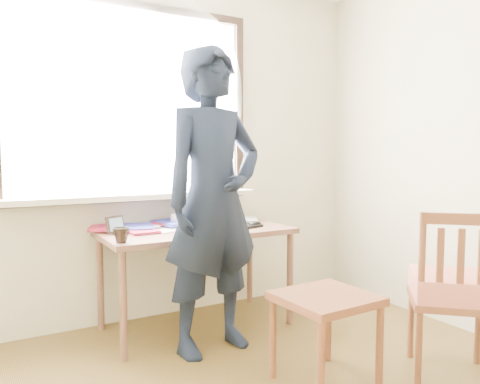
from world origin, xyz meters
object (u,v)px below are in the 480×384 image
work_chair (326,308)px  person (213,200)px  laptop (231,219)px  mug_white (179,220)px  desk (196,239)px  side_chair (452,289)px  mug_dark (121,235)px

work_chair → person: bearing=114.4°
laptop → person: (-0.33, -0.36, 0.19)m
mug_white → work_chair: 1.35m
desk → work_chair: (0.25, -1.10, -0.22)m
laptop → side_chair: (0.65, -1.35, -0.27)m
desk → person: (-0.06, -0.40, 0.32)m
desk → mug_dark: 0.65m
mug_white → side_chair: side_chair is taller
desk → person: bearing=-99.1°
mug_white → work_chair: (0.31, -1.27, -0.34)m
laptop → mug_white: size_ratio=3.14×
laptop → side_chair: bearing=-64.1°
desk → mug_dark: (-0.60, -0.23, 0.12)m
side_chair → mug_white: bearing=122.1°
side_chair → person: person is taller
mug_dark → person: 0.59m
work_chair → side_chair: bearing=-23.2°
laptop → work_chair: 1.12m
mug_white → laptop: bearing=-33.1°
mug_dark → work_chair: (0.85, -0.87, -0.34)m
person → laptop: bearing=39.9°
desk → mug_dark: bearing=-159.3°
desk → mug_white: 0.22m
mug_white → side_chair: 1.85m
mug_dark → work_chair: size_ratio=0.20×
desk → laptop: size_ratio=3.37×
desk → side_chair: size_ratio=1.41×
mug_dark → desk: bearing=20.7°
desk → work_chair: desk is taller
work_chair → laptop: bearing=89.6°
desk → work_chair: size_ratio=2.65×
desk → person: size_ratio=0.69×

